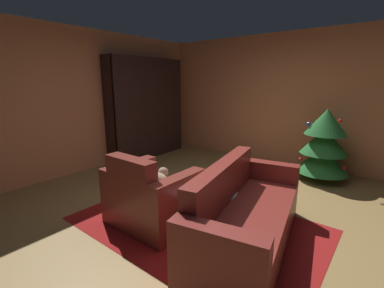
# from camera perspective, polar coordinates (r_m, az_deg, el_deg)

# --- Properties ---
(ground_plane) EXTENTS (7.08, 7.08, 0.00)m
(ground_plane) POSITION_cam_1_polar(r_m,az_deg,el_deg) (3.54, 4.99, -15.00)
(ground_plane) COLOR olive
(wall_back) EXTENTS (6.02, 0.06, 2.62)m
(wall_back) POSITION_cam_1_polar(r_m,az_deg,el_deg) (5.70, 21.09, 8.78)
(wall_back) COLOR #D48353
(wall_back) RESTS_ON ground
(wall_left) EXTENTS (0.06, 5.67, 2.62)m
(wall_left) POSITION_cam_1_polar(r_m,az_deg,el_deg) (5.36, -22.75, 8.40)
(wall_left) COLOR #D48353
(wall_left) RESTS_ON ground
(area_rug) EXTENTS (2.84, 1.86, 0.01)m
(area_rug) POSITION_cam_1_polar(r_m,az_deg,el_deg) (3.33, 0.93, -16.88)
(area_rug) COLOR maroon
(area_rug) RESTS_ON ground
(bookshelf_unit) EXTENTS (0.34, 1.94, 2.17)m
(bookshelf_unit) POSITION_cam_1_polar(r_m,az_deg,el_deg) (6.08, -8.87, 7.20)
(bookshelf_unit) COLOR black
(bookshelf_unit) RESTS_ON ground
(armchair_red) EXTENTS (0.98, 0.78, 0.88)m
(armchair_red) POSITION_cam_1_polar(r_m,az_deg,el_deg) (3.26, -8.88, -11.46)
(armchair_red) COLOR maroon
(armchair_red) RESTS_ON ground
(couch_red) EXTENTS (1.11, 2.04, 0.86)m
(couch_red) POSITION_cam_1_polar(r_m,az_deg,el_deg) (2.90, 11.28, -15.33)
(couch_red) COLOR maroon
(couch_red) RESTS_ON ground
(coffee_table) EXTENTS (0.76, 0.76, 0.45)m
(coffee_table) POSITION_cam_1_polar(r_m,az_deg,el_deg) (3.15, 2.76, -10.39)
(coffee_table) COLOR black
(coffee_table) RESTS_ON ground
(book_stack_on_table) EXTENTS (0.23, 0.18, 0.06)m
(book_stack_on_table) POSITION_cam_1_polar(r_m,az_deg,el_deg) (3.13, 4.02, -9.12)
(book_stack_on_table) COLOR gray
(book_stack_on_table) RESTS_ON coffee_table
(bottle_on_table) EXTENTS (0.08, 0.08, 0.26)m
(bottle_on_table) POSITION_cam_1_polar(r_m,az_deg,el_deg) (2.93, 5.10, -9.25)
(bottle_on_table) COLOR #22551D
(bottle_on_table) RESTS_ON coffee_table
(decorated_tree) EXTENTS (0.86, 0.86, 1.24)m
(decorated_tree) POSITION_cam_1_polar(r_m,az_deg,el_deg) (5.02, 26.54, 0.02)
(decorated_tree) COLOR brown
(decorated_tree) RESTS_ON ground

